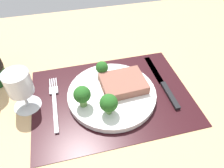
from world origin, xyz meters
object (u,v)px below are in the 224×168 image
object	(u,v)px
steak	(123,83)
knife	(163,84)
wine_glass	(19,86)
plate	(112,94)
fork	(55,102)

from	to	relation	value
steak	knife	distance (cm)	12.30
steak	wine_glass	bearing A→B (deg)	177.91
plate	wine_glass	xyz separation A→B (cm)	(-22.47, 2.26, 6.48)
knife	wine_glass	size ratio (longest dim) A/B	2.00
wine_glass	steak	bearing A→B (deg)	-2.09
plate	steak	xyz separation A→B (cm)	(3.55, 1.31, 2.05)
steak	wine_glass	world-z (taller)	wine_glass
steak	knife	xyz separation A→B (cm)	(12.01, -0.78, -2.55)
knife	fork	bearing A→B (deg)	176.93
plate	knife	size ratio (longest dim) A/B	1.05
fork	plate	bearing A→B (deg)	-6.03
wine_glass	plate	bearing A→B (deg)	-5.74
plate	knife	xyz separation A→B (cm)	(15.55, 0.53, -0.50)
plate	fork	world-z (taller)	plate
plate	knife	distance (cm)	15.57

